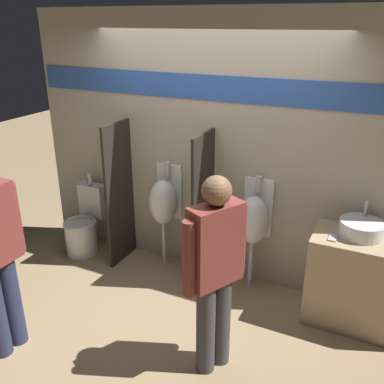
{
  "coord_description": "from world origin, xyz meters",
  "views": [
    {
      "loc": [
        1.65,
        -3.23,
        2.58
      ],
      "look_at": [
        0.0,
        0.17,
        1.05
      ],
      "focal_mm": 40.0,
      "sensor_mm": 36.0,
      "label": 1
    }
  ],
  "objects_px": {
    "sink_basin": "(362,228)",
    "urinal_far": "(253,220)",
    "cell_phone": "(333,237)",
    "urinal_near_counter": "(164,202)",
    "toilet": "(84,227)",
    "person_with_lanyard": "(215,269)"
  },
  "relations": [
    {
      "from": "sink_basin",
      "to": "cell_phone",
      "type": "distance_m",
      "value": 0.27
    },
    {
      "from": "cell_phone",
      "to": "urinal_near_counter",
      "type": "xyz_separation_m",
      "value": [
        -1.78,
        0.21,
        -0.09
      ]
    },
    {
      "from": "sink_basin",
      "to": "urinal_near_counter",
      "type": "distance_m",
      "value": 1.99
    },
    {
      "from": "toilet",
      "to": "person_with_lanyard",
      "type": "relative_size",
      "value": 0.57
    },
    {
      "from": "sink_basin",
      "to": "urinal_far",
      "type": "distance_m",
      "value": 1.0
    },
    {
      "from": "urinal_far",
      "to": "sink_basin",
      "type": "bearing_deg",
      "value": -3.12
    },
    {
      "from": "cell_phone",
      "to": "urinal_far",
      "type": "xyz_separation_m",
      "value": [
        -0.77,
        0.21,
        -0.09
      ]
    },
    {
      "from": "sink_basin",
      "to": "urinal_near_counter",
      "type": "height_order",
      "value": "urinal_near_counter"
    },
    {
      "from": "urinal_near_counter",
      "to": "person_with_lanyard",
      "type": "xyz_separation_m",
      "value": [
        1.09,
        -1.16,
        0.12
      ]
    },
    {
      "from": "urinal_far",
      "to": "cell_phone",
      "type": "bearing_deg",
      "value": -15.25
    },
    {
      "from": "urinal_far",
      "to": "toilet",
      "type": "height_order",
      "value": "urinal_far"
    },
    {
      "from": "urinal_far",
      "to": "person_with_lanyard",
      "type": "xyz_separation_m",
      "value": [
        0.08,
        -1.16,
        0.12
      ]
    },
    {
      "from": "toilet",
      "to": "person_with_lanyard",
      "type": "bearing_deg",
      "value": -26.13
    },
    {
      "from": "cell_phone",
      "to": "toilet",
      "type": "height_order",
      "value": "toilet"
    },
    {
      "from": "urinal_far",
      "to": "toilet",
      "type": "xyz_separation_m",
      "value": [
        -2.01,
        -0.14,
        -0.46
      ]
    },
    {
      "from": "cell_phone",
      "to": "urinal_near_counter",
      "type": "relative_size",
      "value": 0.12
    },
    {
      "from": "toilet",
      "to": "person_with_lanyard",
      "type": "xyz_separation_m",
      "value": [
        2.09,
        -1.03,
        0.58
      ]
    },
    {
      "from": "sink_basin",
      "to": "urinal_near_counter",
      "type": "xyz_separation_m",
      "value": [
        -1.99,
        0.05,
        -0.15
      ]
    },
    {
      "from": "cell_phone",
      "to": "urinal_near_counter",
      "type": "height_order",
      "value": "urinal_near_counter"
    },
    {
      "from": "urinal_near_counter",
      "to": "sink_basin",
      "type": "bearing_deg",
      "value": -1.55
    },
    {
      "from": "cell_phone",
      "to": "toilet",
      "type": "bearing_deg",
      "value": 178.49
    },
    {
      "from": "toilet",
      "to": "person_with_lanyard",
      "type": "height_order",
      "value": "person_with_lanyard"
    }
  ]
}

